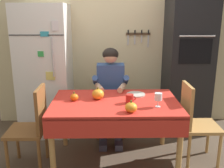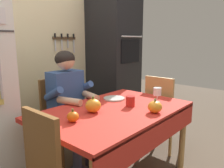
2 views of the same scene
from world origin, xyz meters
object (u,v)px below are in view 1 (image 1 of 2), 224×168
at_px(chair_right_side, 194,120).
at_px(coffee_mug, 130,99).
at_px(seated_person, 111,87).
at_px(pumpkin_small, 74,97).
at_px(chair_left_side, 33,124).
at_px(wine_glass, 158,97).
at_px(dining_table, 115,109).
at_px(pumpkin_medium, 98,94).
at_px(refrigerator, 46,71).
at_px(pumpkin_large, 131,107).
at_px(wall_oven, 188,59).
at_px(chair_behind_person, 110,99).
at_px(serving_tray, 136,94).

bearing_deg(chair_right_side, coffee_mug, -175.57).
height_order(seated_person, pumpkin_small, seated_person).
xyz_separation_m(chair_left_side, wine_glass, (1.34, -0.09, 0.34)).
distance_m(chair_right_side, coffee_mug, 0.80).
relative_size(dining_table, pumpkin_medium, 10.03).
bearing_deg(coffee_mug, dining_table, 164.73).
relative_size(refrigerator, pumpkin_large, 14.66).
xyz_separation_m(seated_person, pumpkin_large, (0.19, -0.91, 0.05)).
distance_m(wall_oven, seated_person, 1.18).
bearing_deg(chair_left_side, dining_table, 4.34).
bearing_deg(pumpkin_large, dining_table, 115.48).
bearing_deg(chair_right_side, wine_glass, -158.86).
distance_m(seated_person, pumpkin_large, 0.93).
relative_size(refrigerator, chair_right_side, 1.94).
xyz_separation_m(chair_behind_person, wine_glass, (0.48, -0.96, 0.34)).
height_order(coffee_mug, pumpkin_medium, pumpkin_medium).
height_order(chair_right_side, chair_left_side, same).
height_order(seated_person, pumpkin_large, seated_person).
xyz_separation_m(refrigerator, serving_tray, (1.20, -0.64, -0.15)).
bearing_deg(chair_right_side, pumpkin_large, -156.76).
relative_size(seated_person, chair_left_side, 1.34).
bearing_deg(wall_oven, chair_behind_person, -173.21).
height_order(seated_person, chair_right_side, seated_person).
bearing_deg(chair_left_side, pumpkin_small, 14.74).
xyz_separation_m(coffee_mug, pumpkin_medium, (-0.35, 0.14, 0.01)).
height_order(coffee_mug, serving_tray, coffee_mug).
distance_m(refrigerator, pumpkin_small, 0.98).
distance_m(chair_right_side, pumpkin_large, 0.87).
bearing_deg(pumpkin_large, serving_tray, 79.22).
distance_m(wall_oven, dining_table, 1.45).
distance_m(dining_table, chair_behind_person, 0.81).
height_order(pumpkin_medium, serving_tray, pumpkin_medium).
height_order(wall_oven, seated_person, wall_oven).
xyz_separation_m(chair_left_side, pumpkin_small, (0.45, 0.12, 0.27)).
distance_m(chair_right_side, wine_glass, 0.60).
distance_m(wine_glass, pumpkin_medium, 0.69).
relative_size(wine_glass, pumpkin_small, 1.46).
height_order(wine_glass, pumpkin_large, wine_glass).
bearing_deg(pumpkin_medium, chair_left_side, -166.82).
bearing_deg(seated_person, pumpkin_small, -126.51).
height_order(dining_table, pumpkin_medium, pumpkin_medium).
relative_size(refrigerator, pumpkin_medium, 12.89).
relative_size(chair_behind_person, pumpkin_small, 9.07).
bearing_deg(refrigerator, seated_person, -17.12).
xyz_separation_m(pumpkin_small, serving_tray, (0.70, 0.19, -0.03)).
height_order(seated_person, chair_left_side, seated_person).
xyz_separation_m(chair_behind_person, pumpkin_medium, (-0.15, -0.69, 0.29)).
bearing_deg(coffee_mug, refrigerator, 140.07).
relative_size(chair_left_side, serving_tray, 4.18).
bearing_deg(pumpkin_small, dining_table, -6.23).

